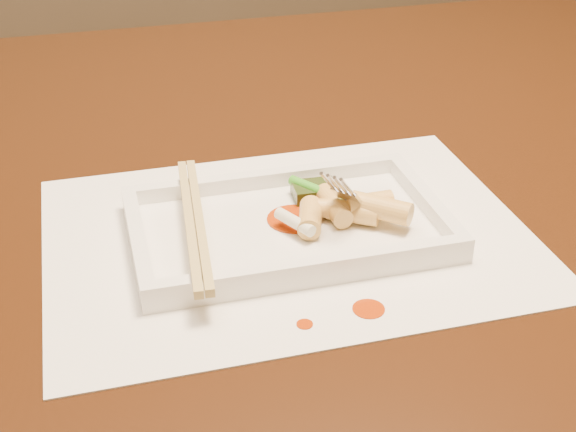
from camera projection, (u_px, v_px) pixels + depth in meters
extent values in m
cube|color=black|center=(194.00, 179.00, 0.80)|extent=(1.40, 0.90, 0.04)
cylinder|color=black|center=(515.00, 228.00, 1.44)|extent=(0.07, 0.07, 0.71)
cube|color=white|center=(288.00, 235.00, 0.67)|extent=(0.40, 0.30, 0.00)
cylinder|color=#AB3205|center=(369.00, 309.00, 0.58)|extent=(0.02, 0.02, 0.00)
cylinder|color=#AB3205|center=(305.00, 324.00, 0.57)|extent=(0.01, 0.01, 0.00)
cube|color=white|center=(288.00, 230.00, 0.67)|extent=(0.26, 0.16, 0.01)
cube|color=white|center=(267.00, 179.00, 0.73)|extent=(0.26, 0.01, 0.01)
cube|color=white|center=(313.00, 268.00, 0.60)|extent=(0.26, 0.01, 0.01)
cube|color=white|center=(138.00, 240.00, 0.64)|extent=(0.01, 0.14, 0.01)
cube|color=white|center=(426.00, 200.00, 0.69)|extent=(0.01, 0.14, 0.01)
cube|color=black|center=(315.00, 191.00, 0.71)|extent=(0.04, 0.03, 0.01)
cylinder|color=#EAEACC|center=(295.00, 222.00, 0.65)|extent=(0.03, 0.04, 0.01)
cylinder|color=#2D8F17|center=(329.00, 195.00, 0.69)|extent=(0.06, 0.08, 0.01)
cube|color=tan|center=(189.00, 222.00, 0.64)|extent=(0.03, 0.20, 0.01)
cube|color=tan|center=(199.00, 220.00, 0.64)|extent=(0.03, 0.20, 0.01)
cylinder|color=#AB3205|center=(294.00, 219.00, 0.68)|extent=(0.05, 0.05, 0.00)
cylinder|color=#E3C46A|center=(353.00, 212.00, 0.67)|extent=(0.05, 0.04, 0.02)
cylinder|color=#E3C46A|center=(333.00, 208.00, 0.67)|extent=(0.04, 0.03, 0.02)
cylinder|color=#E3C46A|center=(369.00, 203.00, 0.67)|extent=(0.04, 0.02, 0.02)
cylinder|color=#E3C46A|center=(334.00, 205.00, 0.68)|extent=(0.02, 0.05, 0.02)
cylinder|color=#E3C46A|center=(310.00, 217.00, 0.66)|extent=(0.03, 0.05, 0.02)
cylinder|color=#E3C46A|center=(381.00, 208.00, 0.66)|extent=(0.05, 0.05, 0.02)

